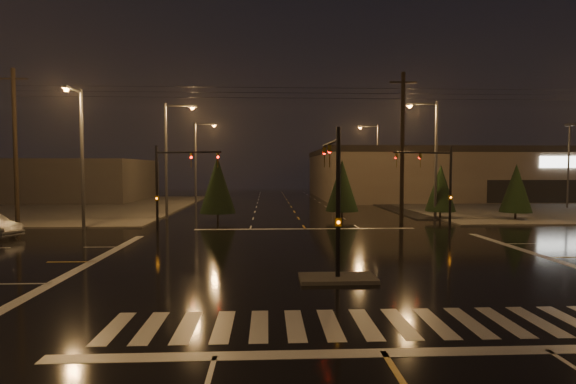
# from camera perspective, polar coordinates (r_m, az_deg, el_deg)

# --- Properties ---
(ground) EXTENTS (140.00, 140.00, 0.00)m
(ground) POSITION_cam_1_polar(r_m,az_deg,el_deg) (21.97, 4.68, -8.54)
(ground) COLOR black
(ground) RESTS_ON ground
(sidewalk_ne) EXTENTS (36.00, 36.00, 0.12)m
(sidewalk_ne) POSITION_cam_1_polar(r_m,az_deg,el_deg) (61.07, 29.79, -1.47)
(sidewalk_ne) COLOR #45433E
(sidewalk_ne) RESTS_ON ground
(sidewalk_nw) EXTENTS (36.00, 36.00, 0.12)m
(sidewalk_nw) POSITION_cam_1_polar(r_m,az_deg,el_deg) (58.28, -30.54, -1.68)
(sidewalk_nw) COLOR #45433E
(sidewalk_nw) RESTS_ON ground
(median_island) EXTENTS (3.00, 1.60, 0.15)m
(median_island) POSITION_cam_1_polar(r_m,az_deg,el_deg) (18.09, 6.33, -10.83)
(median_island) COLOR #45433E
(median_island) RESTS_ON ground
(crosswalk) EXTENTS (15.00, 2.60, 0.01)m
(crosswalk) POSITION_cam_1_polar(r_m,az_deg,el_deg) (13.39, 9.82, -16.17)
(crosswalk) COLOR beige
(crosswalk) RESTS_ON ground
(stop_bar_near) EXTENTS (16.00, 0.50, 0.01)m
(stop_bar_near) POSITION_cam_1_polar(r_m,az_deg,el_deg) (11.57, 12.09, -19.35)
(stop_bar_near) COLOR beige
(stop_bar_near) RESTS_ON ground
(stop_bar_far) EXTENTS (16.00, 0.50, 0.01)m
(stop_bar_far) POSITION_cam_1_polar(r_m,az_deg,el_deg) (32.76, 2.20, -4.70)
(stop_bar_far) COLOR beige
(stop_bar_far) RESTS_ON ground
(retail_building) EXTENTS (60.20, 28.30, 7.20)m
(retail_building) POSITION_cam_1_polar(r_m,az_deg,el_deg) (77.20, 26.63, 2.27)
(retail_building) COLOR #6D5B4E
(retail_building) RESTS_ON ground
(commercial_block) EXTENTS (30.00, 18.00, 5.60)m
(commercial_block) POSITION_cam_1_polar(r_m,az_deg,el_deg) (71.09, -29.65, 1.32)
(commercial_block) COLOR #423D3A
(commercial_block) RESTS_ON ground
(signal_mast_median) EXTENTS (0.25, 4.59, 6.00)m
(signal_mast_median) POSITION_cam_1_polar(r_m,az_deg,el_deg) (18.49, 5.94, 1.00)
(signal_mast_median) COLOR black
(signal_mast_median) RESTS_ON ground
(signal_mast_ne) EXTENTS (4.84, 1.86, 6.00)m
(signal_mast_ne) POSITION_cam_1_polar(r_m,az_deg,el_deg) (33.79, 18.62, 1.82)
(signal_mast_ne) COLOR black
(signal_mast_ne) RESTS_ON ground
(signal_mast_nw) EXTENTS (4.84, 1.86, 6.00)m
(signal_mast_nw) POSITION_cam_1_polar(r_m,az_deg,el_deg) (32.19, -14.75, 1.83)
(signal_mast_nw) COLOR black
(signal_mast_nw) RESTS_ON ground
(streetlight_1) EXTENTS (2.77, 0.32, 10.00)m
(streetlight_1) POSITION_cam_1_polar(r_m,az_deg,el_deg) (40.26, -14.80, 4.91)
(streetlight_1) COLOR #38383A
(streetlight_1) RESTS_ON ground
(streetlight_2) EXTENTS (2.77, 0.32, 10.00)m
(streetlight_2) POSITION_cam_1_polar(r_m,az_deg,el_deg) (56.00, -11.36, 4.38)
(streetlight_2) COLOR #38383A
(streetlight_2) RESTS_ON ground
(streetlight_3) EXTENTS (2.77, 0.32, 10.00)m
(streetlight_3) POSITION_cam_1_polar(r_m,az_deg,el_deg) (39.89, 17.86, 4.88)
(streetlight_3) COLOR #38383A
(streetlight_3) RESTS_ON ground
(streetlight_4) EXTENTS (2.77, 0.32, 10.00)m
(streetlight_4) POSITION_cam_1_polar(r_m,az_deg,el_deg) (59.03, 11.02, 4.31)
(streetlight_4) COLOR #38383A
(streetlight_4) RESTS_ON ground
(streetlight_5) EXTENTS (0.32, 2.77, 10.00)m
(streetlight_5) POSITION_cam_1_polar(r_m,az_deg,el_deg) (35.14, -24.89, 5.02)
(streetlight_5) COLOR #38383A
(streetlight_5) RESTS_ON ground
(utility_pole_0) EXTENTS (2.20, 0.32, 12.00)m
(utility_pole_0) POSITION_cam_1_polar(r_m,az_deg,el_deg) (40.27, -31.34, 5.04)
(utility_pole_0) COLOR black
(utility_pole_0) RESTS_ON ground
(utility_pole_1) EXTENTS (2.20, 0.32, 12.00)m
(utility_pole_1) POSITION_cam_1_polar(r_m,az_deg,el_deg) (36.99, 14.32, 5.60)
(utility_pole_1) COLOR black
(utility_pole_1) RESTS_ON ground
(conifer_0) EXTENTS (2.58, 2.58, 4.73)m
(conifer_0) POSITION_cam_1_polar(r_m,az_deg,el_deg) (40.97, 18.81, 0.49)
(conifer_0) COLOR black
(conifer_0) RESTS_ON ground
(conifer_1) EXTENTS (2.61, 2.61, 4.78)m
(conifer_1) POSITION_cam_1_polar(r_m,az_deg,el_deg) (42.55, 26.98, 0.45)
(conifer_1) COLOR black
(conifer_1) RESTS_ON ground
(conifer_3) EXTENTS (2.99, 2.99, 5.37)m
(conifer_3) POSITION_cam_1_polar(r_m,az_deg,el_deg) (37.60, -8.94, 0.89)
(conifer_3) COLOR black
(conifer_3) RESTS_ON ground
(conifer_4) EXTENTS (2.84, 2.84, 5.14)m
(conifer_4) POSITION_cam_1_polar(r_m,az_deg,el_deg) (39.14, 6.88, 0.82)
(conifer_4) COLOR black
(conifer_4) RESTS_ON ground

